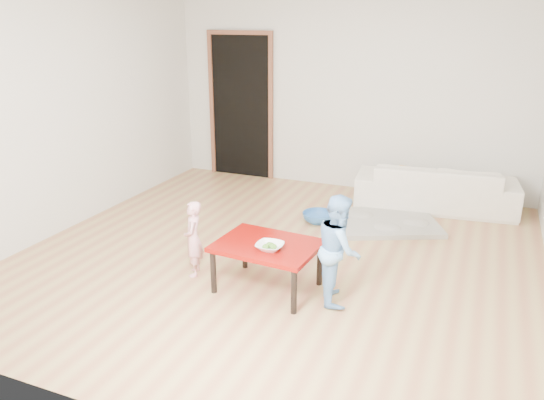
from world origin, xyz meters
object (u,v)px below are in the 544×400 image
Objects in this scene: basin at (318,217)px; sofa at (435,186)px; bowl at (270,247)px; child_blue at (339,249)px; child_pink at (193,239)px; red_table at (267,266)px.

sofa is at bearing 41.07° from basin.
bowl is 0.25× the size of child_blue.
child_blue is at bearing 69.03° from child_pink.
sofa is at bearing 122.54° from child_pink.
basin is (-0.08, 1.71, -0.16)m from red_table.
basin is (-1.19, -1.04, -0.22)m from sofa.
sofa reaches higher than red_table.
sofa reaches higher than bowl.
child_blue is 1.84m from basin.
bowl is (-1.05, -2.86, 0.18)m from sofa.
child_pink is at bearing -111.10° from basin.
child_pink reaches higher than sofa.
child_pink is at bearing 72.00° from child_blue.
basin is at bearing 92.52° from red_table.
sofa is at bearing 67.90° from red_table.
child_pink is at bearing 172.53° from bowl.
red_table is at bearing 122.61° from bowl.
red_table is at bearing 74.68° from child_blue.
child_pink is at bearing -179.73° from red_table.
sofa is at bearing 69.89° from bowl.
sofa is 2.97m from red_table.
red_table is at bearing 61.68° from sofa.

